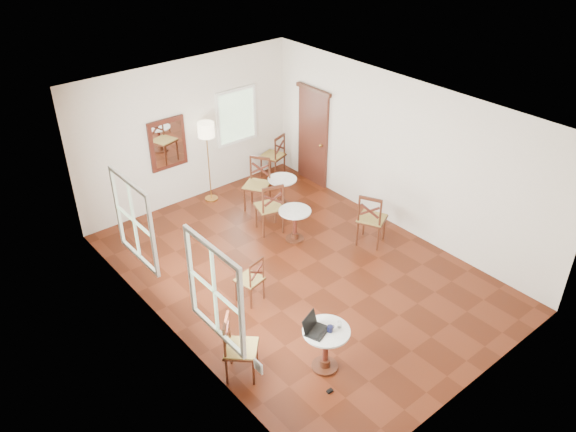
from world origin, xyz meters
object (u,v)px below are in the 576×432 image
object	(u,v)px
floor_lamp	(206,135)
power_adapter	(330,391)
chair_back_a	(274,155)
navy_mug	(330,329)
chair_mid_b	(371,219)
chair_back_b	(257,184)
cafe_table_mid	(295,222)
chair_near_b	(239,348)
chair_near_a	(250,280)
mouse	(327,327)
water_glass	(339,324)
cafe_table_near	(326,345)
chair_mid_a	(270,207)
laptop	(314,327)
cafe_table_back	(282,189)

from	to	relation	value
floor_lamp	power_adapter	world-z (taller)	floor_lamp
chair_back_a	navy_mug	size ratio (longest dim) A/B	8.57
chair_mid_b	navy_mug	distance (m)	3.35
chair_back_b	cafe_table_mid	bearing A→B (deg)	-40.60
chair_mid_b	chair_near_b	bearing A→B (deg)	80.25
chair_near_a	mouse	world-z (taller)	chair_near_a
mouse	water_glass	size ratio (longest dim) A/B	0.90
cafe_table_mid	floor_lamp	xyz separation A→B (m)	(-0.37, 2.34, 1.09)
cafe_table_near	chair_back_a	xyz separation A→B (m)	(3.16, 5.13, 0.07)
chair_mid_a	cafe_table_mid	bearing A→B (deg)	123.94
floor_lamp	water_glass	xyz separation A→B (m)	(-1.26, -5.20, -0.73)
chair_mid_b	chair_back_b	world-z (taller)	chair_back_b
chair_mid_a	water_glass	xyz separation A→B (m)	(-1.45, -3.40, 0.22)
chair_near_b	laptop	xyz separation A→B (m)	(0.86, -0.57, 0.27)
cafe_table_near	chair_near_a	world-z (taller)	chair_near_a
cafe_table_back	chair_near_a	xyz separation A→B (m)	(-2.36, -2.07, 0.03)
chair_near_a	chair_mid_b	size ratio (longest dim) A/B	0.79
chair_mid_b	laptop	world-z (taller)	chair_mid_b
cafe_table_mid	chair_near_a	distance (m)	1.95
cafe_table_near	chair_mid_b	bearing A→B (deg)	32.32
cafe_table_back	water_glass	bearing A→B (deg)	-119.43
cafe_table_mid	cafe_table_back	size ratio (longest dim) A/B	1.02
laptop	power_adapter	xyz separation A→B (m)	(-0.12, -0.48, -0.75)
chair_mid_b	cafe_table_mid	bearing A→B (deg)	19.45
cafe_table_back	chair_mid_b	xyz separation A→B (m)	(0.38, -2.16, 0.14)
cafe_table_mid	chair_mid_a	world-z (taller)	chair_mid_a
mouse	chair_mid_b	bearing A→B (deg)	50.37
chair_near_b	chair_back_a	distance (m)	6.10
cafe_table_mid	chair_near_b	size ratio (longest dim) A/B	0.66
navy_mug	cafe_table_mid	bearing A→B (deg)	57.92
chair_back_a	chair_back_b	xyz separation A→B (m)	(-1.15, -0.91, 0.03)
chair_mid_b	power_adapter	world-z (taller)	chair_mid_b
power_adapter	chair_back_b	bearing A→B (deg)	63.76
chair_mid_a	mouse	world-z (taller)	chair_mid_a
chair_near_a	water_glass	bearing A→B (deg)	80.18
chair_near_a	chair_mid_a	bearing A→B (deg)	-149.40
chair_back_b	power_adapter	size ratio (longest dim) A/B	12.48
cafe_table_back	water_glass	xyz separation A→B (m)	(-2.26, -4.01, 0.36)
cafe_table_back	power_adapter	size ratio (longest dim) A/B	7.29
cafe_table_near	chair_back_b	xyz separation A→B (m)	(2.01, 4.22, 0.11)
cafe_table_back	chair_near_b	bearing A→B (deg)	-136.48
mouse	floor_lamp	bearing A→B (deg)	92.64
chair_near_b	chair_mid_b	distance (m)	3.98
cafe_table_mid	water_glass	world-z (taller)	water_glass
chair_back_b	mouse	size ratio (longest dim) A/B	11.55
chair_mid_a	water_glass	size ratio (longest dim) A/B	10.30
cafe_table_back	chair_back_b	bearing A→B (deg)	147.55
cafe_table_back	mouse	bearing A→B (deg)	-121.52
power_adapter	cafe_table_mid	bearing A→B (deg)	56.93
chair_near_b	chair_mid_b	bearing A→B (deg)	-30.21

